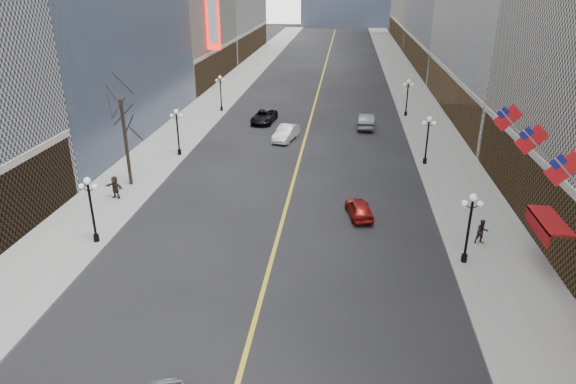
% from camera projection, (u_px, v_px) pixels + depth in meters
% --- Properties ---
extents(sidewalk_east, '(6.00, 230.00, 0.15)m').
position_uv_depth(sidewalk_east, '(419.00, 109.00, 67.93)').
color(sidewalk_east, gray).
rests_on(sidewalk_east, ground).
extents(sidewalk_west, '(6.00, 230.00, 0.15)m').
position_uv_depth(sidewalk_west, '(213.00, 104.00, 70.79)').
color(sidewalk_west, gray).
rests_on(sidewalk_west, ground).
extents(lane_line, '(0.25, 200.00, 0.02)m').
position_uv_depth(lane_line, '(318.00, 92.00, 78.55)').
color(lane_line, gold).
rests_on(lane_line, ground).
extents(streetlamp_east_1, '(1.26, 0.44, 4.52)m').
position_uv_depth(streetlamp_east_1, '(470.00, 221.00, 30.43)').
color(streetlamp_east_1, black).
rests_on(streetlamp_east_1, sidewalk_east).
extents(streetlamp_east_2, '(1.26, 0.44, 4.52)m').
position_uv_depth(streetlamp_east_2, '(428.00, 135.00, 46.91)').
color(streetlamp_east_2, black).
rests_on(streetlamp_east_2, sidewalk_east).
extents(streetlamp_east_3, '(1.26, 0.44, 4.52)m').
position_uv_depth(streetlamp_east_3, '(407.00, 94.00, 63.40)').
color(streetlamp_east_3, black).
rests_on(streetlamp_east_3, sidewalk_east).
extents(streetlamp_west_1, '(1.26, 0.44, 4.52)m').
position_uv_depth(streetlamp_west_1, '(91.00, 203.00, 32.84)').
color(streetlamp_west_1, black).
rests_on(streetlamp_west_1, sidewalk_west).
extents(streetlamp_west_2, '(1.26, 0.44, 4.52)m').
position_uv_depth(streetlamp_west_2, '(177.00, 127.00, 49.32)').
color(streetlamp_west_2, black).
rests_on(streetlamp_west_2, sidewalk_west).
extents(streetlamp_west_3, '(1.26, 0.44, 4.52)m').
position_uv_depth(streetlamp_west_3, '(221.00, 89.00, 65.81)').
color(streetlamp_west_3, black).
rests_on(streetlamp_west_3, sidewalk_west).
extents(flag_3, '(2.87, 0.12, 2.87)m').
position_uv_depth(flag_3, '(567.00, 172.00, 25.62)').
color(flag_3, '#B2B2B7').
rests_on(flag_3, ground).
extents(flag_4, '(2.87, 0.12, 2.87)m').
position_uv_depth(flag_4, '(534.00, 142.00, 30.20)').
color(flag_4, '#B2B2B7').
rests_on(flag_4, ground).
extents(flag_5, '(2.87, 0.12, 2.87)m').
position_uv_depth(flag_5, '(510.00, 120.00, 34.77)').
color(flag_5, '#B2B2B7').
rests_on(flag_5, ground).
extents(awning_c, '(1.40, 4.00, 0.93)m').
position_uv_depth(awning_c, '(546.00, 222.00, 29.92)').
color(awning_c, maroon).
rests_on(awning_c, ground).
extents(theatre_marquee, '(2.00, 0.55, 12.00)m').
position_uv_depth(theatre_marquee, '(212.00, 8.00, 75.51)').
color(theatre_marquee, red).
rests_on(theatre_marquee, ground).
extents(tree_west_far, '(3.60, 3.60, 7.92)m').
position_uv_depth(tree_west_far, '(122.00, 113.00, 40.87)').
color(tree_west_far, '#2D231C').
rests_on(tree_west_far, sidewalk_west).
extents(car_nb_mid, '(2.66, 5.01, 1.57)m').
position_uv_depth(car_nb_mid, '(286.00, 133.00, 55.01)').
color(car_nb_mid, silver).
rests_on(car_nb_mid, ground).
extents(car_nb_far, '(2.89, 5.44, 1.46)m').
position_uv_depth(car_nb_far, '(264.00, 117.00, 61.65)').
color(car_nb_far, black).
rests_on(car_nb_far, ground).
extents(car_sb_mid, '(2.29, 4.08, 1.31)m').
position_uv_depth(car_sb_mid, '(359.00, 208.00, 37.46)').
color(car_sb_mid, maroon).
rests_on(car_sb_mid, ground).
extents(car_sb_far, '(2.02, 5.24, 1.71)m').
position_uv_depth(car_sb_far, '(366.00, 121.00, 59.47)').
color(car_sb_far, '#464B4D').
rests_on(car_sb_far, ground).
extents(ped_east_walk, '(0.89, 0.60, 1.68)m').
position_uv_depth(ped_east_walk, '(482.00, 232.00, 33.33)').
color(ped_east_walk, black).
rests_on(ped_east_walk, sidewalk_east).
extents(ped_west_far, '(1.75, 0.98, 1.81)m').
position_uv_depth(ped_west_far, '(115.00, 187.00, 40.18)').
color(ped_west_far, '#30261B').
rests_on(ped_west_far, sidewalk_west).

